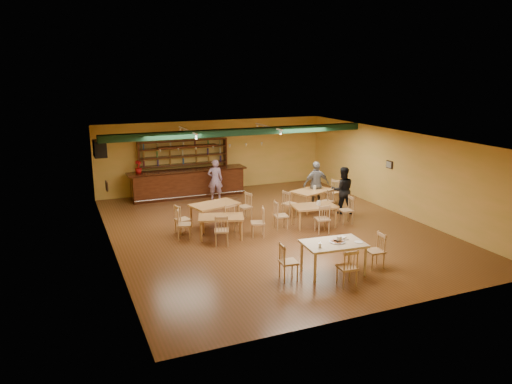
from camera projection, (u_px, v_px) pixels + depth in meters
name	position (u px, v px, depth m)	size (l,w,h in m)	color
floor	(271.00, 229.00, 15.92)	(12.00, 12.00, 0.00)	brown
ceiling_beam	(240.00, 132.00, 17.73)	(10.00, 0.30, 0.25)	black
track_rail_left	(188.00, 130.00, 17.57)	(0.05, 2.50, 0.05)	white
track_rail_right	(268.00, 127.00, 18.77)	(0.05, 2.50, 0.05)	white
ac_unit	(100.00, 148.00, 17.31)	(0.34, 0.70, 0.48)	white
picture_left	(107.00, 186.00, 14.54)	(0.04, 0.34, 0.28)	black
picture_right	(389.00, 165.00, 17.81)	(0.04, 0.34, 0.28)	black
bar_counter	(188.00, 183.00, 19.87)	(4.82, 0.85, 1.13)	#33140A
back_bar_hutch	(184.00, 167.00, 20.29)	(3.73, 0.40, 2.28)	#33140A
poinsettia	(138.00, 167.00, 18.93)	(0.29, 0.29, 0.52)	maroon
dining_table_a	(215.00, 215.00, 16.18)	(1.54, 0.92, 0.77)	#B0803E
dining_table_b	(312.00, 200.00, 18.08)	(1.50, 0.90, 0.75)	#B0803E
dining_table_c	(221.00, 227.00, 15.07)	(1.38, 0.83, 0.69)	#B0803E
dining_table_d	(314.00, 216.00, 16.18)	(1.42, 0.85, 0.71)	#B0803E
near_table	(333.00, 258.00, 12.41)	(1.54, 0.99, 0.82)	tan
pizza_tray	(337.00, 242.00, 12.35)	(0.40, 0.40, 0.01)	silver
parmesan_shaker	(320.00, 245.00, 11.96)	(0.07, 0.07, 0.11)	#EAE5C6
napkin_stack	(342.00, 237.00, 12.65)	(0.20, 0.15, 0.03)	white
pizza_server	(342.00, 240.00, 12.46)	(0.32, 0.09, 0.00)	silver
side_plate	(359.00, 242.00, 12.34)	(0.22, 0.22, 0.01)	white
patron_bar	(215.00, 180.00, 19.41)	(0.60, 0.39, 1.63)	#814AA1
patron_right_a	(342.00, 190.00, 17.54)	(0.83, 0.65, 1.71)	black
patron_right_b	(316.00, 185.00, 18.29)	(1.03, 0.43, 1.75)	gray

